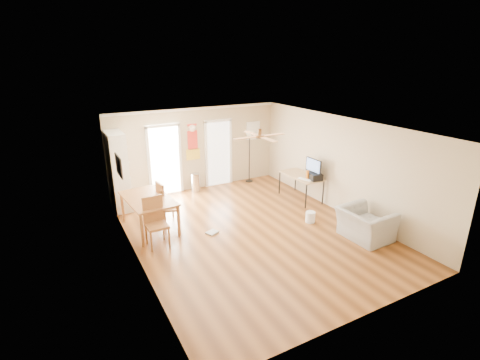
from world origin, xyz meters
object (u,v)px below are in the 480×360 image
wastebasket_b (344,218)px  bookshelf (118,171)px  printer (315,177)px  armchair (365,224)px  dining_chair_right_b (170,206)px  dining_chair_near (157,223)px  computer_desk (300,187)px  torchiere_lamp (249,157)px  wastebasket_a (310,217)px  trash_can (195,183)px  dining_chair_right_a (168,202)px  dining_table (149,213)px

wastebasket_b → bookshelf: bearing=141.6°
printer → wastebasket_b: size_ratio=1.12×
bookshelf → armchair: bookshelf is taller
dining_chair_right_b → printer: 4.13m
dining_chair_near → computer_desk: bearing=8.3°
dining_chair_near → torchiere_lamp: (4.00, 2.84, 0.30)m
computer_desk → wastebasket_a: (-0.76, -1.42, -0.23)m
printer → armchair: bearing=-85.2°
trash_can → armchair: (2.34, -4.78, 0.07)m
bookshelf → armchair: size_ratio=1.94×
dining_chair_right_a → dining_chair_right_b: size_ratio=1.12×
dining_table → printer: bearing=-8.5°
dining_table → dining_chair_right_b: dining_chair_right_b is taller
computer_desk → trash_can: bearing=140.9°
bookshelf → printer: (4.96, -2.36, -0.25)m
torchiere_lamp → armchair: bearing=-85.6°
dining_chair_right_a → wastebasket_b: (3.87, -2.29, -0.38)m
dining_chair_right_b → wastebasket_b: dining_chair_right_b is taller
printer → armchair: size_ratio=0.33×
wastebasket_b → computer_desk: bearing=87.4°
torchiere_lamp → armchair: torchiere_lamp is taller
dining_chair_right_b → torchiere_lamp: torchiere_lamp is taller
trash_can → computer_desk: computer_desk is taller
dining_table → torchiere_lamp: torchiere_lamp is taller
trash_can → printer: size_ratio=1.61×
printer → dining_table: bearing=-175.9°
dining_chair_right_a → wastebasket_a: (3.19, -1.78, -0.40)m
bookshelf → wastebasket_b: 6.16m
trash_can → torchiere_lamp: torchiere_lamp is taller
torchiere_lamp → printer: size_ratio=4.69×
trash_can → wastebasket_a: trash_can is taller
wastebasket_b → armchair: size_ratio=0.29×
computer_desk → dining_chair_near: bearing=-170.7°
dining_chair_near → printer: bearing=1.9°
trash_can → printer: bearing=-44.3°
computer_desk → armchair: bearing=-94.3°
dining_chair_right_a → armchair: (3.75, -3.07, -0.18)m
bookshelf → trash_can: bearing=11.7°
dining_chair_near → trash_can: size_ratio=1.90×
wastebasket_a → armchair: bearing=-66.7°
dining_table → dining_chair_right_a: bearing=18.3°
dining_table → dining_chair_right_b: size_ratio=1.71×
dining_table → wastebasket_b: bearing=-25.6°
computer_desk → torchiere_lamp: bearing=105.2°
bookshelf → dining_table: (0.36, -1.67, -0.67)m
bookshelf → wastebasket_a: bookshelf is taller
wastebasket_b → printer: bearing=82.6°
trash_can → wastebasket_b: trash_can is taller
armchair → dining_chair_near: bearing=64.4°
torchiere_lamp → dining_chair_right_b: bearing=-150.8°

